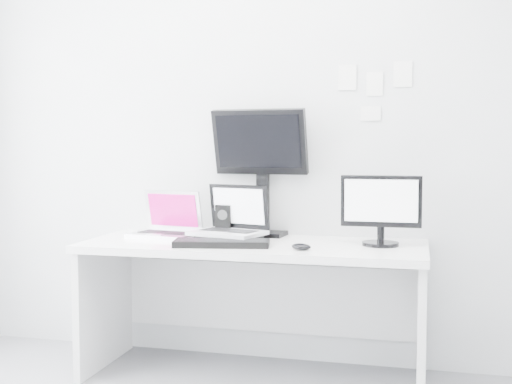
% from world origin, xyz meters
% --- Properties ---
extents(back_wall, '(3.60, 0.00, 3.60)m').
position_xyz_m(back_wall, '(0.00, 1.60, 1.35)').
color(back_wall, silver).
rests_on(back_wall, ground).
extents(desk, '(1.80, 0.70, 0.73)m').
position_xyz_m(desk, '(0.00, 1.25, 0.36)').
color(desk, white).
rests_on(desk, ground).
extents(macbook, '(0.40, 0.33, 0.27)m').
position_xyz_m(macbook, '(-0.54, 1.34, 0.87)').
color(macbook, silver).
rests_on(macbook, desk).
extents(speaker, '(0.11, 0.11, 0.18)m').
position_xyz_m(speaker, '(-0.22, 1.45, 0.82)').
color(speaker, black).
rests_on(speaker, desk).
extents(dell_laptop, '(0.44, 0.38, 0.31)m').
position_xyz_m(dell_laptop, '(-0.15, 1.29, 0.88)').
color(dell_laptop, silver).
rests_on(dell_laptop, desk).
extents(rear_monitor, '(0.56, 0.24, 0.74)m').
position_xyz_m(rear_monitor, '(-0.03, 1.54, 1.10)').
color(rear_monitor, black).
rests_on(rear_monitor, desk).
extents(samsung_monitor, '(0.41, 0.19, 0.37)m').
position_xyz_m(samsung_monitor, '(0.66, 1.31, 0.92)').
color(samsung_monitor, black).
rests_on(samsung_monitor, desk).
extents(keyboard, '(0.51, 0.26, 0.03)m').
position_xyz_m(keyboard, '(-0.12, 1.09, 0.75)').
color(keyboard, black).
rests_on(keyboard, desk).
extents(mouse, '(0.12, 0.09, 0.03)m').
position_xyz_m(mouse, '(0.29, 1.06, 0.75)').
color(mouse, black).
rests_on(mouse, desk).
extents(wall_note_0, '(0.10, 0.00, 0.14)m').
position_xyz_m(wall_note_0, '(0.45, 1.59, 1.62)').
color(wall_note_0, white).
rests_on(wall_note_0, back_wall).
extents(wall_note_1, '(0.09, 0.00, 0.13)m').
position_xyz_m(wall_note_1, '(0.60, 1.59, 1.58)').
color(wall_note_1, white).
rests_on(wall_note_1, back_wall).
extents(wall_note_2, '(0.10, 0.00, 0.14)m').
position_xyz_m(wall_note_2, '(0.75, 1.59, 1.63)').
color(wall_note_2, white).
rests_on(wall_note_2, back_wall).
extents(wall_note_3, '(0.11, 0.00, 0.08)m').
position_xyz_m(wall_note_3, '(0.58, 1.59, 1.42)').
color(wall_note_3, white).
rests_on(wall_note_3, back_wall).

